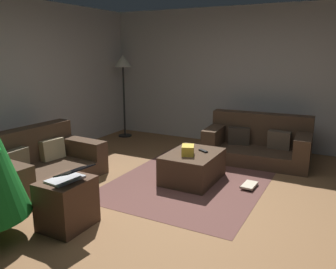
% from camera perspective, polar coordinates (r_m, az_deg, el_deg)
% --- Properties ---
extents(ground_plane, '(6.40, 6.40, 0.00)m').
position_cam_1_polar(ground_plane, '(4.09, 3.45, -12.42)').
color(ground_plane, brown).
extents(corner_partition, '(0.12, 6.40, 2.60)m').
position_cam_1_polar(corner_partition, '(6.67, 15.06, 9.03)').
color(corner_partition, '#B5B0AB').
rests_on(corner_partition, ground_plane).
extents(couch_left, '(1.58, 1.09, 0.73)m').
position_cam_1_polar(couch_left, '(5.18, -20.63, -4.37)').
color(couch_left, '#473323').
rests_on(couch_left, ground_plane).
extents(couch_right, '(0.97, 1.71, 0.77)m').
position_cam_1_polar(couch_right, '(5.93, 14.73, -1.43)').
color(couch_right, '#473323').
rests_on(couch_right, ground_plane).
extents(ottoman, '(0.91, 0.67, 0.41)m').
position_cam_1_polar(ottoman, '(4.89, 4.13, -5.34)').
color(ottoman, '#473323').
rests_on(ottoman, ground_plane).
extents(gift_box, '(0.27, 0.24, 0.13)m').
position_cam_1_polar(gift_box, '(4.72, 3.33, -2.61)').
color(gift_box, gold).
rests_on(gift_box, ottoman).
extents(tv_remote, '(0.13, 0.16, 0.02)m').
position_cam_1_polar(tv_remote, '(4.90, 5.87, -2.71)').
color(tv_remote, black).
rests_on(tv_remote, ottoman).
extents(side_table, '(0.52, 0.44, 0.52)m').
position_cam_1_polar(side_table, '(3.78, -16.43, -10.91)').
color(side_table, '#4C3323').
rests_on(side_table, ground_plane).
extents(laptop, '(0.40, 0.43, 0.18)m').
position_cam_1_polar(laptop, '(3.62, -16.17, -6.62)').
color(laptop, silver).
rests_on(laptop, side_table).
extents(book_stack, '(0.30, 0.21, 0.05)m').
position_cam_1_polar(book_stack, '(4.81, 13.35, -8.26)').
color(book_stack, '#4C423D').
rests_on(book_stack, ground_plane).
extents(corner_lamp, '(0.36, 0.36, 1.71)m').
position_cam_1_polar(corner_lamp, '(7.26, -7.49, 11.00)').
color(corner_lamp, black).
rests_on(corner_lamp, ground_plane).
extents(area_rug, '(2.60, 2.00, 0.01)m').
position_cam_1_polar(area_rug, '(4.96, 4.09, -7.52)').
color(area_rug, brown).
rests_on(area_rug, ground_plane).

